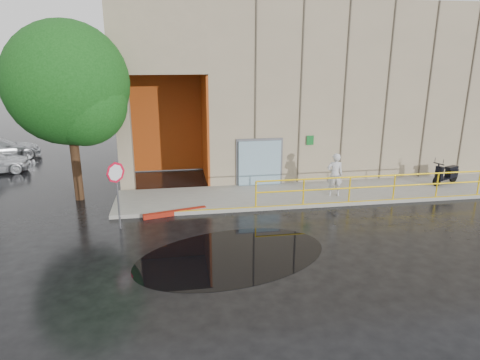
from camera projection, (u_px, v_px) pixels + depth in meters
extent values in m
plane|color=black|center=(290.00, 243.00, 13.71)|extent=(120.00, 120.00, 0.00)
cube|color=gray|center=(351.00, 192.00, 18.54)|extent=(20.00, 3.00, 0.15)
cube|color=gray|center=(344.00, 87.00, 23.86)|extent=(16.00, 10.00, 8.00)
cube|color=gray|center=(160.00, 39.00, 21.64)|extent=(4.00, 10.00, 3.00)
cube|color=gray|center=(124.00, 135.00, 18.20)|extent=(0.60, 0.60, 5.00)
cube|color=#AF3E10|center=(163.00, 122.00, 21.38)|extent=(3.80, 0.15, 4.90)
cube|color=#AF3E10|center=(205.00, 127.00, 20.01)|extent=(0.10, 3.50, 4.90)
cube|color=#82A2B1|center=(260.00, 163.00, 18.97)|extent=(1.90, 0.10, 2.00)
cube|color=#5D5D61|center=(259.00, 163.00, 19.05)|extent=(2.10, 0.06, 2.20)
cube|color=#0D5D1E|center=(310.00, 140.00, 19.10)|extent=(0.32, 0.04, 0.42)
cylinder|color=yellow|center=(373.00, 176.00, 16.99)|extent=(9.50, 0.06, 0.06)
cylinder|color=yellow|center=(372.00, 187.00, 17.12)|extent=(9.50, 0.06, 0.06)
imported|color=silver|center=(335.00, 175.00, 17.55)|extent=(0.71, 0.52, 1.81)
cylinder|color=black|center=(437.00, 181.00, 19.01)|extent=(0.47, 0.25, 0.47)
cylinder|color=black|center=(453.00, 177.00, 19.56)|extent=(0.47, 0.25, 0.47)
cylinder|color=#5D5D61|center=(118.00, 200.00, 14.58)|extent=(0.07, 0.07, 2.08)
cylinder|color=red|center=(116.00, 172.00, 14.26)|extent=(0.55, 0.53, 0.72)
cylinder|color=white|center=(116.00, 173.00, 14.24)|extent=(0.42, 0.40, 0.57)
cube|color=maroon|center=(175.00, 213.00, 16.08)|extent=(2.37, 0.75, 0.18)
cube|color=black|center=(232.00, 256.00, 12.86)|extent=(6.75, 5.15, 0.01)
cylinder|color=black|center=(76.00, 161.00, 17.34)|extent=(0.36, 0.36, 3.31)
sphere|color=#1C5F1E|center=(67.00, 83.00, 16.45)|extent=(4.76, 4.76, 4.76)
sphere|color=#1C5F1E|center=(83.00, 103.00, 16.38)|extent=(3.33, 3.33, 3.33)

